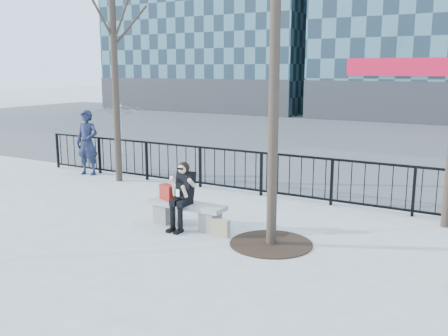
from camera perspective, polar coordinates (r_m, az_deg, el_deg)
The scene contains 11 objects.
ground at distance 10.12m, azimuth -4.26°, elevation -6.67°, with size 120.00×120.00×0.00m, color #A0A19B.
street_surface at distance 23.78m, azimuth 16.50°, elevation 3.32°, with size 60.00×23.00×0.01m, color #474747.
railing at distance 12.48m, azimuth 3.45°, elevation -0.56°, with size 14.00×0.06×1.10m.
tree_left at distance 14.18m, azimuth -12.70°, elevation 18.11°, with size 2.80×2.80×6.50m.
tree_grate at distance 9.15m, azimuth 5.39°, elevation -8.59°, with size 1.50×1.50×0.02m, color black.
bench_main at distance 10.03m, azimuth -4.28°, elevation -5.04°, with size 1.65×0.46×0.49m.
seated_woman at distance 9.80m, azimuth -4.84°, elevation -3.19°, with size 0.50×0.64×1.34m.
handbag at distance 10.22m, azimuth -6.44°, elevation -2.77°, with size 0.37×0.18×0.31m, color maroon.
shopping_bag at distance 9.47m, azimuth -0.43°, elevation -6.85°, with size 0.35×0.13×0.33m, color tan.
standing_man at distance 15.31m, azimuth -15.35°, elevation 2.82°, with size 0.70×0.46×1.93m, color black.
vendor_umbrella at distance 18.41m, azimuth -11.72°, elevation 4.34°, with size 2.09×2.13×1.92m, color yellow.
Camera 1 is at (5.44, -7.94, 3.12)m, focal length 40.00 mm.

